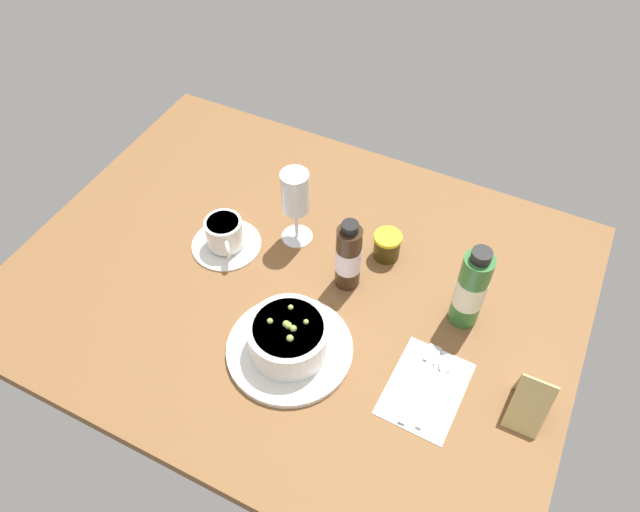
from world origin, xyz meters
The scene contains 9 objects.
ground_plane centered at (0.00, 0.00, -1.50)cm, with size 110.00×84.00×3.00cm, color brown.
porridge_bowl centered at (6.83, -15.23, 3.69)cm, with size 22.80×22.80×8.52cm.
cutlery_setting centered at (31.50, -11.11, 0.26)cm, with size 13.08×17.53×0.90cm.
coffee_cup centered at (-16.80, 1.24, 3.05)cm, with size 14.37×14.37×7.04cm.
wine_glass centered at (-4.83, 9.93, 11.97)cm, with size 6.53×6.53×17.55cm.
jam_jar centered at (13.86, 13.45, 2.97)cm, with size 5.60×5.60×5.87cm.
sauce_bottle_green centered at (32.54, 5.60, 8.71)cm, with size 5.55×5.55×18.93cm.
sauce_bottle_brown centered at (9.54, 3.72, 7.59)cm, with size 4.96×4.96×16.58cm.
menu_card centered at (47.68, -8.43, 5.39)cm, with size 5.76×7.96×10.92cm.
Camera 1 is at (36.79, -63.67, 94.22)cm, focal length 33.76 mm.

